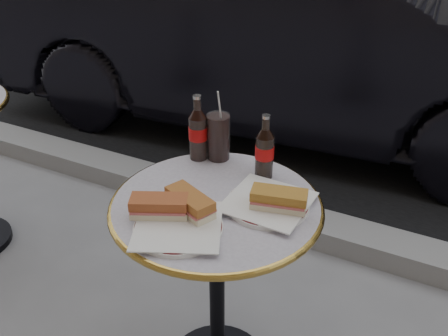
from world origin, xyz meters
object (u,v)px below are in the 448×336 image
at_px(parked_car, 292,29).
at_px(cola_bottle_right, 265,147).
at_px(cola_bottle_left, 198,128).
at_px(cola_glass, 218,137).
at_px(plate_left, 178,228).
at_px(plate_right, 268,204).
at_px(bistro_table, 217,295).

bearing_deg(parked_car, cola_bottle_right, -166.83).
distance_m(cola_bottle_left, cola_bottle_right, 0.24).
bearing_deg(cola_glass, cola_bottle_right, -13.10).
distance_m(plate_left, cola_bottle_right, 0.38).
relative_size(plate_left, plate_right, 1.01).
bearing_deg(cola_glass, parked_car, 102.72).
height_order(plate_left, cola_bottle_right, cola_bottle_right).
bearing_deg(cola_bottle_right, parked_car, 107.55).
bearing_deg(cola_bottle_right, bistro_table, -108.75).
height_order(plate_right, cola_glass, cola_glass).
xyz_separation_m(bistro_table, plate_left, (-0.03, -0.16, 0.37)).
bearing_deg(parked_car, cola_glass, -171.66).
bearing_deg(cola_glass, plate_left, -77.63).
height_order(plate_left, cola_glass, cola_glass).
distance_m(plate_right, parked_car, 2.15).
bearing_deg(parked_car, bistro_table, -170.05).
bearing_deg(plate_left, plate_right, 51.46).
xyz_separation_m(cola_bottle_left, cola_bottle_right, (0.24, -0.01, -0.01)).
bearing_deg(bistro_table, cola_bottle_right, 71.25).
height_order(bistro_table, cola_bottle_left, cola_bottle_left).
bearing_deg(bistro_table, plate_left, -99.68).
xyz_separation_m(bistro_table, cola_bottle_left, (-0.17, 0.21, 0.48)).
distance_m(bistro_table, plate_left, 0.41).
bearing_deg(plate_left, cola_glass, 102.37).
distance_m(bistro_table, cola_bottle_left, 0.55).
xyz_separation_m(cola_glass, parked_car, (-0.42, 1.85, -0.13)).
distance_m(bistro_table, cola_glass, 0.52).
xyz_separation_m(bistro_table, parked_car, (-0.53, 2.09, 0.31)).
bearing_deg(cola_bottle_left, plate_right, -26.56).
xyz_separation_m(cola_bottle_right, cola_glass, (-0.18, 0.04, -0.03)).
bearing_deg(parked_car, plate_right, -166.10).
xyz_separation_m(plate_left, plate_right, (0.17, 0.21, -0.00)).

